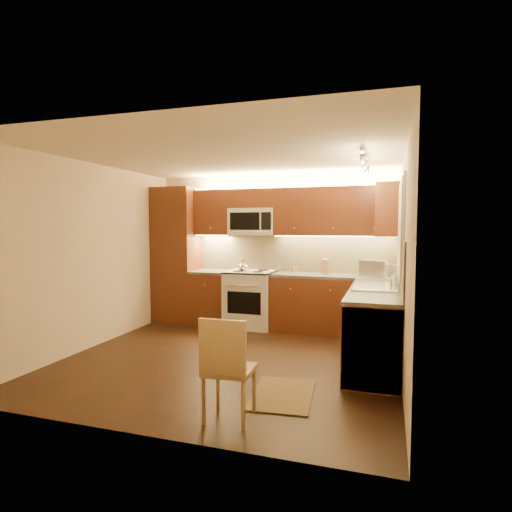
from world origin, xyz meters
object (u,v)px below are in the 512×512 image
(knife_block, at_px, (325,266))
(dining_chair, at_px, (230,367))
(toaster_oven, at_px, (375,268))
(sink, at_px, (376,281))
(stove, at_px, (250,299))
(microwave, at_px, (253,222))
(kettle, at_px, (244,265))
(soap_bottle, at_px, (396,277))

(knife_block, bearing_deg, dining_chair, -100.78)
(knife_block, xyz_separation_m, dining_chair, (-0.33, -3.32, -0.57))
(knife_block, height_order, dining_chair, knife_block)
(toaster_oven, bearing_deg, sink, -72.04)
(stove, relative_size, microwave, 1.21)
(sink, distance_m, knife_block, 1.49)
(kettle, bearing_deg, toaster_oven, 10.36)
(toaster_oven, bearing_deg, dining_chair, -92.74)
(kettle, relative_size, soap_bottle, 0.97)
(toaster_oven, bearing_deg, kettle, -160.23)
(stove, relative_size, knife_block, 3.94)
(stove, xyz_separation_m, sink, (2.00, -1.12, 0.52))
(stove, relative_size, toaster_oven, 2.34)
(soap_bottle, xyz_separation_m, dining_chair, (-1.37, -2.38, -0.55))
(microwave, relative_size, kettle, 4.05)
(kettle, bearing_deg, soap_bottle, -11.72)
(microwave, relative_size, knife_block, 3.26)
(sink, height_order, dining_chair, sink)
(stove, bearing_deg, dining_chair, -74.81)
(sink, distance_m, soap_bottle, 0.39)
(sink, bearing_deg, dining_chair, -118.69)
(stove, height_order, dining_chair, stove)
(sink, distance_m, toaster_oven, 1.22)
(sink, distance_m, dining_chair, 2.42)
(kettle, relative_size, toaster_oven, 0.48)
(kettle, xyz_separation_m, dining_chair, (0.96, -3.13, -0.56))
(microwave, bearing_deg, kettle, -115.15)
(kettle, height_order, soap_bottle, kettle)
(sink, bearing_deg, stove, 150.64)
(toaster_oven, xyz_separation_m, dining_chair, (-1.08, -3.28, -0.57))
(kettle, xyz_separation_m, knife_block, (1.29, 0.19, 0.00))
(microwave, distance_m, toaster_oven, 2.07)
(microwave, xyz_separation_m, toaster_oven, (1.95, -0.05, -0.70))
(microwave, distance_m, sink, 2.48)
(toaster_oven, height_order, soap_bottle, toaster_oven)
(microwave, bearing_deg, stove, -90.00)
(toaster_oven, distance_m, dining_chair, 3.50)
(stove, distance_m, microwave, 1.27)
(dining_chair, bearing_deg, soap_bottle, 57.49)
(sink, xyz_separation_m, kettle, (-2.09, 1.06, 0.04))
(stove, xyz_separation_m, knife_block, (1.20, 0.12, 0.56))
(microwave, bearing_deg, soap_bottle, -22.94)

